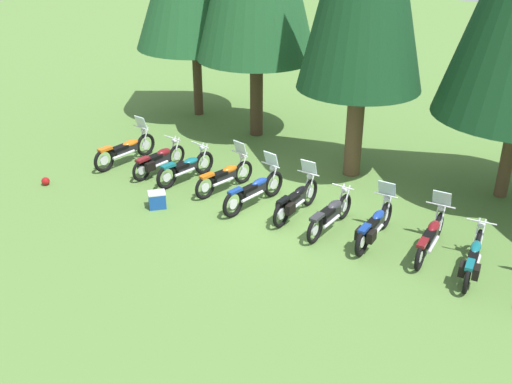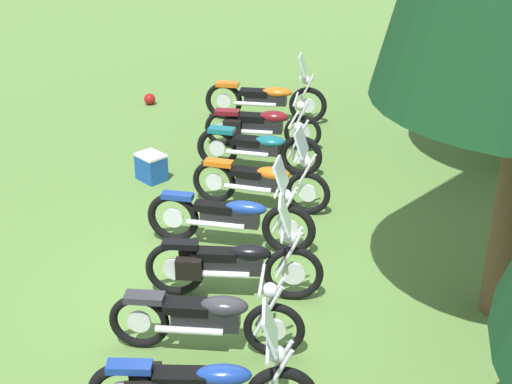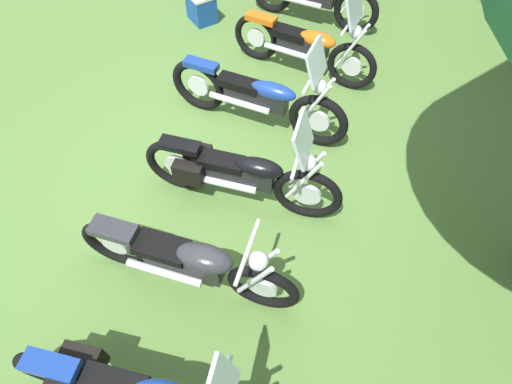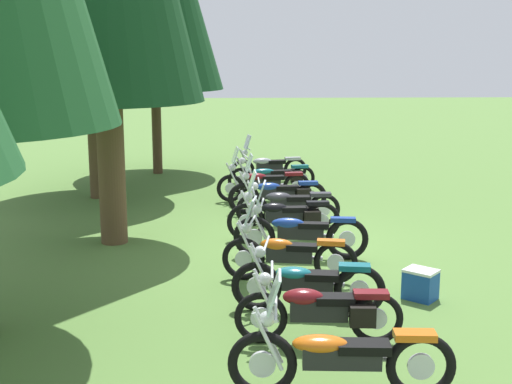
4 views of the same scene
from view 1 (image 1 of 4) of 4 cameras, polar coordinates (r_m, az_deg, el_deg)
name	(u,v)px [view 1 (image 1 of 4)]	position (r m, az deg, el deg)	size (l,w,h in m)	color
ground_plane	(291,215)	(16.11, 3.39, -2.15)	(80.00, 80.00, 0.00)	#547A38
motorcycle_0	(126,149)	(19.49, -12.25, 4.03)	(0.72, 2.44, 1.38)	black
motorcycle_1	(158,160)	(18.55, -9.27, 3.05)	(0.69, 2.15, 0.99)	black
motorcycle_2	(186,167)	(17.93, -6.67, 2.35)	(0.76, 2.18, 1.02)	black
motorcycle_3	(226,175)	(17.24, -2.91, 1.58)	(0.67, 2.17, 1.36)	black
motorcycle_4	(255,190)	(16.34, -0.11, 0.21)	(0.65, 2.40, 1.39)	black
motorcycle_5	(296,199)	(15.84, 3.81, -0.71)	(0.67, 2.23, 1.38)	black
motorcycle_6	(331,214)	(15.27, 7.11, -2.07)	(0.62, 2.21, 1.00)	black
motorcycle_7	(374,225)	(14.92, 11.18, -3.09)	(0.62, 2.27, 1.37)	black
motorcycle_8	(431,235)	(14.79, 16.30, -3.96)	(0.71, 2.32, 1.35)	black
motorcycle_9	(473,258)	(14.27, 19.94, -5.92)	(0.78, 2.32, 0.99)	black
picnic_cooler	(157,200)	(16.57, -9.38, -0.73)	(0.58, 0.59, 0.46)	#19479E
dropped_helmet	(46,181)	(18.74, -19.37, 0.98)	(0.24, 0.24, 0.24)	maroon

